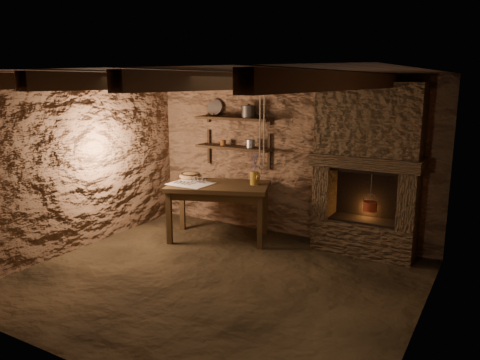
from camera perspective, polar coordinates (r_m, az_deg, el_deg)
The scene contains 25 objects.
floor at distance 5.68m, azimuth -2.96°, elevation -12.06°, with size 4.50×4.50×0.00m, color black.
back_wall at distance 7.03m, azimuth 5.87°, elevation 2.83°, with size 4.50×0.04×2.40m, color brown.
front_wall at distance 3.85m, azimuth -19.71°, elevation -5.54°, with size 4.50×0.04×2.40m, color brown.
left_wall at distance 6.78m, azimuth -19.23°, elevation 1.88°, with size 0.04×4.00×2.40m, color brown.
right_wall at distance 4.51m, azimuth 21.60°, elevation -3.13°, with size 0.04×4.00×2.40m, color brown.
ceiling at distance 5.19m, azimuth -3.25°, elevation 12.95°, with size 4.50×4.00×0.04m, color black.
beam_far_left at distance 6.14m, azimuth -15.27°, elevation 11.56°, with size 0.14×3.95×0.16m, color black.
beam_mid_left at distance 5.48m, azimuth -7.71°, elevation 11.87°, with size 0.14×3.95×0.16m, color black.
beam_mid_right at distance 4.93m, azimuth 1.73°, elevation 11.96°, with size 0.14×3.95×0.16m, color black.
beam_far_right at distance 4.54m, azimuth 13.14°, elevation 11.66°, with size 0.14×3.95×0.16m, color black.
shelf_lower at distance 7.27m, azimuth -0.77°, elevation 3.98°, with size 1.25×0.30×0.04m, color black.
shelf_upper at distance 7.22m, azimuth -0.78°, elevation 7.52°, with size 1.25×0.30×0.04m, color black.
hearth at distance 6.40m, azimuth 15.25°, elevation 1.80°, with size 1.43×0.51×2.30m.
work_table at distance 6.94m, azimuth -2.62°, elevation -3.61°, with size 1.66×1.30×0.83m.
linen_cloth at distance 6.90m, azimuth -6.00°, elevation -0.43°, with size 0.59×0.48×0.01m, color silver.
pewter_cutlery_row at distance 6.88m, azimuth -6.09°, elevation -0.38°, with size 0.50×0.19×0.01m, color gray, non-canonical shape.
drinking_glasses at distance 6.97m, azimuth -5.32°, elevation 0.06°, with size 0.19×0.06×0.08m, color silver, non-canonical shape.
stoneware_jug at distance 6.78m, azimuth 1.78°, elevation 1.03°, with size 0.14×0.13×0.45m.
wooden_bowl at distance 7.25m, azimuth -6.05°, elevation 0.46°, with size 0.35×0.35×0.12m, color olive.
iron_stockpot at distance 7.08m, azimuth 1.07°, elevation 8.26°, with size 0.22×0.22×0.16m, color #2D2B28.
tin_pan at distance 7.50m, azimuth -3.05°, elevation 8.82°, with size 0.26×0.26×0.03m, color #979692.
small_kettle at distance 7.11m, azimuth 1.29°, elevation 4.46°, with size 0.18×0.13×0.19m, color #979692, non-canonical shape.
rusty_tin at distance 7.36m, azimuth -2.07°, elevation 4.57°, with size 0.09×0.09×0.09m, color #572C11.
red_pot at distance 6.45m, azimuth 15.58°, elevation -3.01°, with size 0.20×0.20×0.54m.
hanging_ropes at distance 6.09m, azimuth 2.70°, elevation 7.15°, with size 0.08×0.08×1.20m, color tan, non-canonical shape.
Camera 1 is at (2.85, -4.33, 2.31)m, focal length 35.00 mm.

